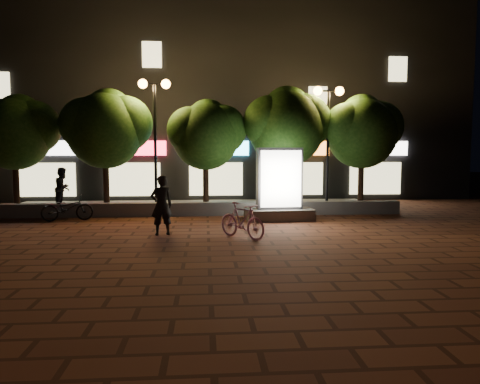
{
  "coord_description": "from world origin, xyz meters",
  "views": [
    {
      "loc": [
        0.47,
        -12.93,
        2.37
      ],
      "look_at": [
        1.6,
        1.5,
        1.11
      ],
      "focal_mm": 33.53,
      "sensor_mm": 36.0,
      "label": 1
    }
  ],
  "objects": [
    {
      "name": "rider",
      "position": [
        -0.79,
        0.03,
        0.87
      ],
      "size": [
        0.73,
        0.59,
        1.74
      ],
      "primitive_type": "imported",
      "rotation": [
        0.0,
        0.0,
        3.45
      ],
      "color": "black",
      "rests_on": "ground"
    },
    {
      "name": "sidewalk",
      "position": [
        0.0,
        6.5,
        0.04
      ],
      "size": [
        16.0,
        5.0,
        0.08
      ],
      "primitive_type": "cube",
      "color": "slate",
      "rests_on": "ground"
    },
    {
      "name": "pedestrian",
      "position": [
        -5.4,
        6.05,
        0.93
      ],
      "size": [
        0.76,
        0.91,
        1.7
      ],
      "primitive_type": "imported",
      "rotation": [
        0.0,
        0.0,
        1.42
      ],
      "color": "black",
      "rests_on": "sidewalk"
    },
    {
      "name": "tree_right",
      "position": [
        3.86,
        5.46,
        3.57
      ],
      "size": [
        3.72,
        3.1,
        5.07
      ],
      "color": "#301D13",
      "rests_on": "sidewalk"
    },
    {
      "name": "tree_left",
      "position": [
        -3.45,
        5.46,
        3.44
      ],
      "size": [
        3.6,
        3.0,
        4.89
      ],
      "color": "#301D13",
      "rests_on": "sidewalk"
    },
    {
      "name": "scooter_parked",
      "position": [
        -4.34,
        3.0,
        0.45
      ],
      "size": [
        1.82,
        1.0,
        0.91
      ],
      "primitive_type": "imported",
      "rotation": [
        0.0,
        0.0,
        1.82
      ],
      "color": "black",
      "rests_on": "ground"
    },
    {
      "name": "building_block",
      "position": [
        -0.01,
        12.99,
        5.0
      ],
      "size": [
        28.0,
        8.12,
        11.3
      ],
      "color": "black",
      "rests_on": "ground"
    },
    {
      "name": "retaining_wall",
      "position": [
        0.0,
        4.0,
        0.25
      ],
      "size": [
        16.0,
        0.45,
        0.5
      ],
      "primitive_type": "cube",
      "color": "slate",
      "rests_on": "ground"
    },
    {
      "name": "tree_far_left",
      "position": [
        -6.95,
        5.46,
        3.29
      ],
      "size": [
        3.36,
        2.8,
        4.63
      ],
      "color": "#301D13",
      "rests_on": "sidewalk"
    },
    {
      "name": "ground",
      "position": [
        0.0,
        0.0,
        0.0
      ],
      "size": [
        80.0,
        80.0,
        0.0
      ],
      "primitive_type": "plane",
      "color": "brown",
      "rests_on": "ground"
    },
    {
      "name": "scooter_pink",
      "position": [
        1.49,
        -0.67,
        0.5
      ],
      "size": [
        1.45,
        1.57,
        1.0
      ],
      "primitive_type": "imported",
      "rotation": [
        0.0,
        0.0,
        0.71
      ],
      "color": "#C27AA7",
      "rests_on": "ground"
    },
    {
      "name": "street_lamp_right",
      "position": [
        5.5,
        5.2,
        3.89
      ],
      "size": [
        1.26,
        0.36,
        4.98
      ],
      "color": "black",
      "rests_on": "sidewalk"
    },
    {
      "name": "tree_mid",
      "position": [
        0.55,
        5.46,
        3.22
      ],
      "size": [
        3.24,
        2.7,
        4.5
      ],
      "color": "#301D13",
      "rests_on": "sidewalk"
    },
    {
      "name": "tree_far_right",
      "position": [
        7.05,
        5.46,
        3.37
      ],
      "size": [
        3.48,
        2.9,
        4.76
      ],
      "color": "#301D13",
      "rests_on": "sidewalk"
    },
    {
      "name": "street_lamp_left",
      "position": [
        -1.5,
        5.2,
        4.03
      ],
      "size": [
        1.26,
        0.36,
        5.18
      ],
      "color": "black",
      "rests_on": "sidewalk"
    },
    {
      "name": "ad_kiosk",
      "position": [
        3.08,
        2.69,
        1.03
      ],
      "size": [
        2.43,
        1.32,
        2.55
      ],
      "color": "slate",
      "rests_on": "ground"
    }
  ]
}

